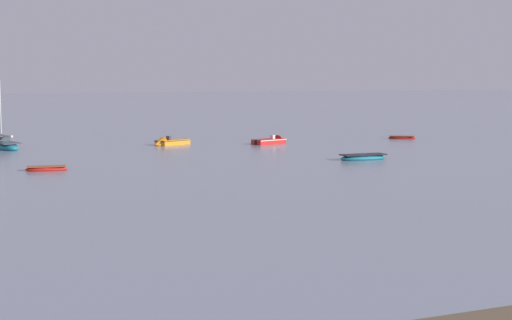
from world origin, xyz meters
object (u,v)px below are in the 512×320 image
at_px(motorboat_moored_0, 168,143).
at_px(motorboat_moored_1, 273,142).
at_px(sailboat_moored_0, 4,146).
at_px(rowboat_moored_4, 402,138).
at_px(rowboat_moored_6, 363,158).
at_px(rowboat_moored_5, 46,169).

relative_size(motorboat_moored_0, motorboat_moored_1, 1.00).
distance_m(sailboat_moored_0, rowboat_moored_4, 45.92).
bearing_deg(rowboat_moored_6, rowboat_moored_5, 176.06).
distance_m(rowboat_moored_5, rowboat_moored_6, 27.40).
xyz_separation_m(motorboat_moored_1, rowboat_moored_5, (-27.25, -16.34, -0.07)).
distance_m(motorboat_moored_1, rowboat_moored_6, 19.12).
bearing_deg(rowboat_moored_4, sailboat_moored_0, -149.61).
bearing_deg(motorboat_moored_0, rowboat_moored_5, 24.64).
distance_m(rowboat_moored_4, rowboat_moored_5, 47.58).
xyz_separation_m(motorboat_moored_0, rowboat_moored_5, (-15.91, -19.20, -0.08)).
relative_size(motorboat_moored_0, rowboat_moored_5, 1.42).
relative_size(sailboat_moored_0, rowboat_moored_4, 2.27).
height_order(motorboat_moored_0, rowboat_moored_6, motorboat_moored_0).
xyz_separation_m(motorboat_moored_0, motorboat_moored_1, (11.33, -2.86, -0.00)).
bearing_deg(motorboat_moored_1, rowboat_moored_4, -17.07).
bearing_deg(sailboat_moored_0, rowboat_moored_4, -109.07).
bearing_deg(sailboat_moored_0, motorboat_moored_1, -113.47).
height_order(sailboat_moored_0, motorboat_moored_1, sailboat_moored_0).
bearing_deg(rowboat_moored_5, rowboat_moored_4, -149.86).
height_order(motorboat_moored_0, motorboat_moored_1, motorboat_moored_0).
bearing_deg(motorboat_moored_1, rowboat_moored_6, -108.05).
height_order(sailboat_moored_0, motorboat_moored_0, sailboat_moored_0).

